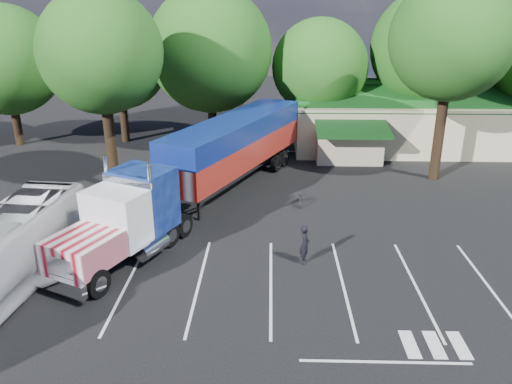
{
  "coord_description": "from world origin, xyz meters",
  "views": [
    {
      "loc": [
        -0.11,
        -25.2,
        11.77
      ],
      "look_at": [
        -0.84,
        0.2,
        2.0
      ],
      "focal_mm": 35.0,
      "sensor_mm": 36.0,
      "label": 1
    }
  ],
  "objects_px": {
    "woman": "(305,244)",
    "bicycle": "(300,198)",
    "semi_truck": "(213,158)",
    "silver_sedan": "(367,148)"
  },
  "relations": [
    {
      "from": "semi_truck",
      "to": "bicycle",
      "type": "distance_m",
      "value": 5.88
    },
    {
      "from": "woman",
      "to": "silver_sedan",
      "type": "relative_size",
      "value": 0.5
    },
    {
      "from": "woman",
      "to": "bicycle",
      "type": "bearing_deg",
      "value": 2.93
    },
    {
      "from": "semi_truck",
      "to": "woman",
      "type": "height_order",
      "value": "semi_truck"
    },
    {
      "from": "semi_truck",
      "to": "woman",
      "type": "relative_size",
      "value": 11.58
    },
    {
      "from": "semi_truck",
      "to": "bicycle",
      "type": "bearing_deg",
      "value": 18.03
    },
    {
      "from": "semi_truck",
      "to": "bicycle",
      "type": "relative_size",
      "value": 13.09
    },
    {
      "from": "woman",
      "to": "silver_sedan",
      "type": "xyz_separation_m",
      "value": [
        6.19,
        17.96,
        -0.33
      ]
    },
    {
      "from": "bicycle",
      "to": "silver_sedan",
      "type": "xyz_separation_m",
      "value": [
        5.99,
        10.69,
        0.18
      ]
    },
    {
      "from": "woman",
      "to": "bicycle",
      "type": "distance_m",
      "value": 7.29
    }
  ]
}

